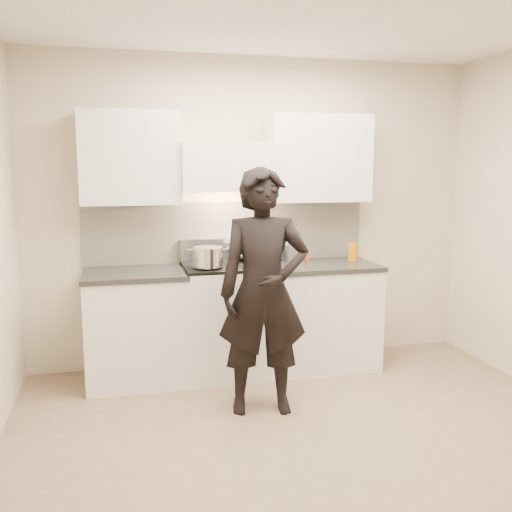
{
  "coord_description": "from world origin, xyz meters",
  "views": [
    {
      "loc": [
        -1.19,
        -3.21,
        1.76
      ],
      "look_at": [
        -0.16,
        1.05,
        1.07
      ],
      "focal_mm": 40.0,
      "sensor_mm": 36.0,
      "label": 1
    }
  ],
  "objects_px": {
    "person": "(264,292)",
    "counter_right": "(321,314)",
    "wok": "(247,247)",
    "utensil_crock": "(289,251)",
    "stove": "(230,319)"
  },
  "relations": [
    {
      "from": "person",
      "to": "counter_right",
      "type": "bearing_deg",
      "value": 55.27
    },
    {
      "from": "counter_right",
      "to": "wok",
      "type": "relative_size",
      "value": 1.85
    },
    {
      "from": "utensil_crock",
      "to": "counter_right",
      "type": "bearing_deg",
      "value": -33.52
    },
    {
      "from": "utensil_crock",
      "to": "wok",
      "type": "bearing_deg",
      "value": -172.32
    },
    {
      "from": "counter_right",
      "to": "stove",
      "type": "bearing_deg",
      "value": -180.0
    },
    {
      "from": "counter_right",
      "to": "wok",
      "type": "height_order",
      "value": "wok"
    },
    {
      "from": "wok",
      "to": "utensil_crock",
      "type": "relative_size",
      "value": 1.7
    },
    {
      "from": "stove",
      "to": "person",
      "type": "relative_size",
      "value": 0.55
    },
    {
      "from": "utensil_crock",
      "to": "person",
      "type": "xyz_separation_m",
      "value": [
        -0.48,
        -0.97,
        -0.13
      ]
    },
    {
      "from": "stove",
      "to": "wok",
      "type": "bearing_deg",
      "value": 32.66
    },
    {
      "from": "wok",
      "to": "stove",
      "type": "bearing_deg",
      "value": -147.34
    },
    {
      "from": "stove",
      "to": "wok",
      "type": "distance_m",
      "value": 0.63
    },
    {
      "from": "stove",
      "to": "wok",
      "type": "relative_size",
      "value": 1.92
    },
    {
      "from": "counter_right",
      "to": "utensil_crock",
      "type": "height_order",
      "value": "utensil_crock"
    },
    {
      "from": "wok",
      "to": "person",
      "type": "height_order",
      "value": "person"
    }
  ]
}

